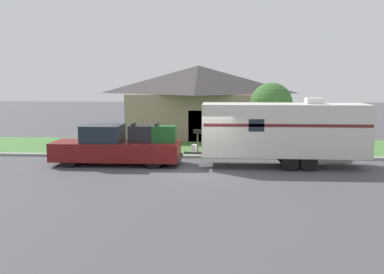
# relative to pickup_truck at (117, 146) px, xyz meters

# --- Properties ---
(ground_plane) EXTENTS (120.00, 120.00, 0.00)m
(ground_plane) POSITION_rel_pickup_truck_xyz_m (4.38, -1.71, -0.91)
(ground_plane) COLOR #47474C
(curb_strip) EXTENTS (80.00, 0.30, 0.14)m
(curb_strip) POSITION_rel_pickup_truck_xyz_m (4.38, 2.04, -0.84)
(curb_strip) COLOR #999993
(curb_strip) RESTS_ON ground_plane
(lawn_strip) EXTENTS (80.00, 7.00, 0.03)m
(lawn_strip) POSITION_rel_pickup_truck_xyz_m (4.38, 5.69, -0.89)
(lawn_strip) COLOR #477538
(lawn_strip) RESTS_ON ground_plane
(house_across_street) EXTENTS (10.39, 6.92, 5.17)m
(house_across_street) POSITION_rel_pickup_truck_xyz_m (3.42, 11.04, 1.77)
(house_across_street) COLOR gray
(house_across_street) RESTS_ON ground_plane
(pickup_truck) EXTENTS (6.33, 1.99, 2.06)m
(pickup_truck) POSITION_rel_pickup_truck_xyz_m (0.00, 0.00, 0.00)
(pickup_truck) COLOR black
(pickup_truck) RESTS_ON ground_plane
(travel_trailer) EXTENTS (8.63, 2.23, 3.31)m
(travel_trailer) POSITION_rel_pickup_truck_xyz_m (8.06, -0.00, 0.88)
(travel_trailer) COLOR black
(travel_trailer) RESTS_ON ground_plane
(mailbox) EXTENTS (0.48, 0.20, 1.41)m
(mailbox) POSITION_rel_pickup_truck_xyz_m (3.79, 3.02, 0.17)
(mailbox) COLOR brown
(mailbox) RESTS_ON ground_plane
(tree_in_yard) EXTENTS (2.37, 2.37, 4.00)m
(tree_in_yard) POSITION_rel_pickup_truck_xyz_m (7.90, 3.86, 1.89)
(tree_in_yard) COLOR brown
(tree_in_yard) RESTS_ON ground_plane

